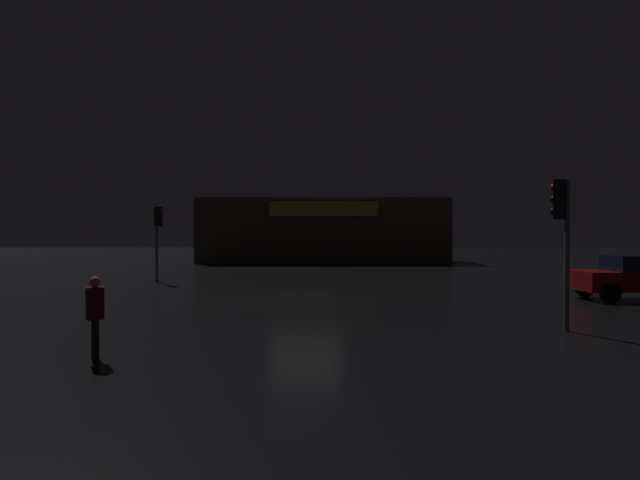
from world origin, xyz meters
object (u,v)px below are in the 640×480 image
pedestrian (95,311)px  traffic_signal_main (562,219)px  traffic_signal_opposite (158,227)px  store_building (323,230)px  car_near (631,278)px

pedestrian → traffic_signal_main: bearing=15.2°
traffic_signal_main → pedestrian: (-10.42, -2.83, -1.86)m
traffic_signal_opposite → pedestrian: 16.25m
traffic_signal_opposite → traffic_signal_main: bearing=-43.3°
traffic_signal_main → traffic_signal_opposite: traffic_signal_main is taller
store_building → pedestrian: 33.53m
traffic_signal_main → traffic_signal_opposite: bearing=136.7°
car_near → pedestrian: pedestrian is taller
store_building → car_near: 26.67m
traffic_signal_main → car_near: traffic_signal_main is taller
traffic_signal_main → pedestrian: size_ratio=2.34×
car_near → traffic_signal_main: bearing=-132.0°
car_near → pedestrian: bearing=-151.0°
store_building → car_near: (10.70, -24.37, -1.72)m
store_building → traffic_signal_main: bearing=-79.9°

